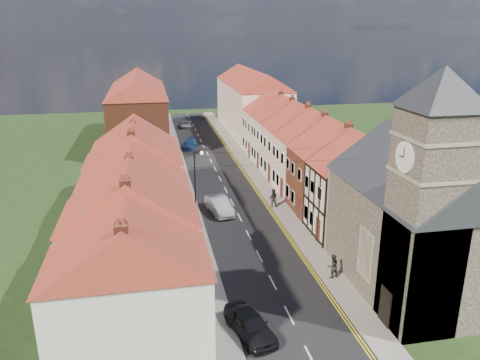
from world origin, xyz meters
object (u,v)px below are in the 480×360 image
(car_far, at_px, (190,144))
(pedestrian_right, at_px, (333,266))
(pedestrian_left, at_px, (194,253))
(lamppost, at_px, (196,178))
(car_near, at_px, (250,324))
(car_distant, at_px, (185,124))
(church, at_px, (426,209))
(pedestrian_right_b, at_px, (273,198))
(car_mid, at_px, (219,205))

(car_far, xyz_separation_m, pedestrian_right, (6.41, -39.79, 0.35))
(car_far, distance_m, pedestrian_left, 36.08)
(lamppost, bearing_deg, car_near, -87.03)
(car_distant, bearing_deg, church, -77.15)
(car_distant, xyz_separation_m, pedestrian_left, (-3.60, -51.08, 0.47))
(pedestrian_right, xyz_separation_m, pedestrian_right_b, (-0.57, 14.12, 0.04))
(pedestrian_right_b, bearing_deg, lamppost, 11.19)
(car_distant, height_order, pedestrian_right_b, pedestrian_right_b)
(car_mid, xyz_separation_m, pedestrian_right_b, (5.40, 0.32, 0.26))
(car_near, relative_size, pedestrian_right, 2.48)
(car_far, distance_m, pedestrian_right, 40.30)
(lamppost, height_order, car_far, lamppost)
(car_far, relative_size, car_distant, 1.10)
(pedestrian_left, bearing_deg, car_distant, 102.87)
(car_mid, bearing_deg, pedestrian_right_b, -6.64)
(lamppost, relative_size, car_distant, 1.48)
(lamppost, relative_size, car_far, 1.35)
(pedestrian_right, bearing_deg, car_near, 26.80)
(pedestrian_right, bearing_deg, lamppost, -69.61)
(pedestrian_right_b, bearing_deg, church, 121.51)
(car_near, relative_size, car_distant, 1.07)
(church, xyz_separation_m, lamppost, (-13.17, 16.68, -2.34))
(car_mid, xyz_separation_m, pedestrian_right, (5.98, -13.80, 0.22))
(car_far, xyz_separation_m, car_distant, (0.63, 15.13, -0.08))
(church, relative_size, car_mid, 3.22)
(church, height_order, pedestrian_right_b, church)
(car_far, xyz_separation_m, pedestrian_left, (-2.97, -35.96, 0.39))
(car_mid, bearing_deg, car_distant, 79.67)
(lamppost, distance_m, pedestrian_right_b, 7.92)
(car_near, relative_size, car_mid, 0.92)
(car_mid, bearing_deg, pedestrian_left, -118.87)
(pedestrian_left, height_order, pedestrian_right_b, pedestrian_right_b)
(lamppost, bearing_deg, car_mid, -13.42)
(church, bearing_deg, car_mid, 124.37)
(car_near, relative_size, pedestrian_left, 2.37)
(lamppost, height_order, car_mid, lamppost)
(car_distant, bearing_deg, pedestrian_right_b, -80.62)
(lamppost, relative_size, car_mid, 1.27)
(car_distant, xyz_separation_m, pedestrian_right_b, (5.20, -40.79, 0.48))
(church, height_order, car_near, church)
(lamppost, xyz_separation_m, pedestrian_right_b, (7.51, -0.18, -2.50))
(car_far, bearing_deg, church, -63.16)
(car_far, height_order, pedestrian_right_b, pedestrian_right_b)
(church, xyz_separation_m, car_mid, (-11.06, 16.17, -5.10))
(church, bearing_deg, pedestrian_left, 156.78)
(church, distance_m, pedestrian_right_b, 18.10)
(car_distant, bearing_deg, car_near, -89.13)
(car_distant, relative_size, pedestrian_left, 2.21)
(car_distant, bearing_deg, pedestrian_right, -81.88)
(church, bearing_deg, car_near, -167.26)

